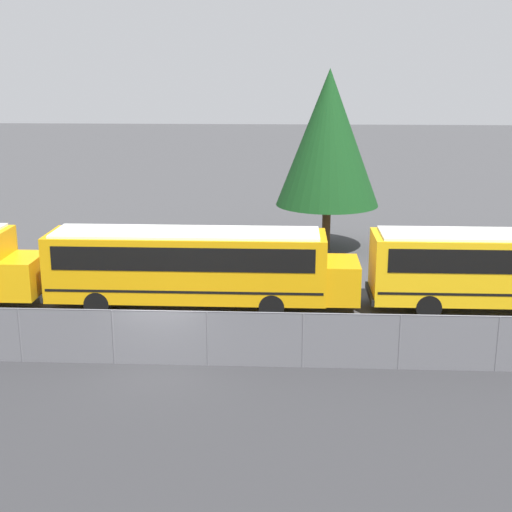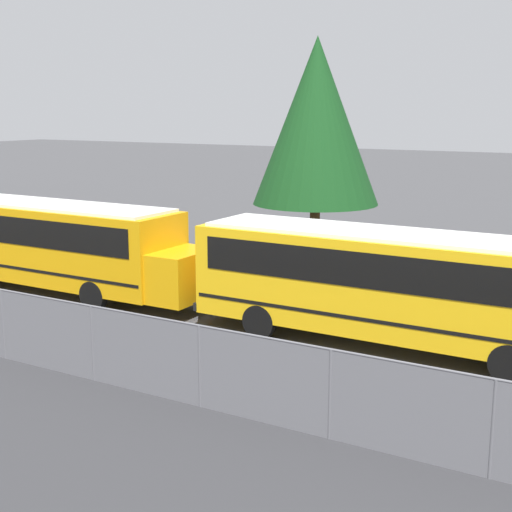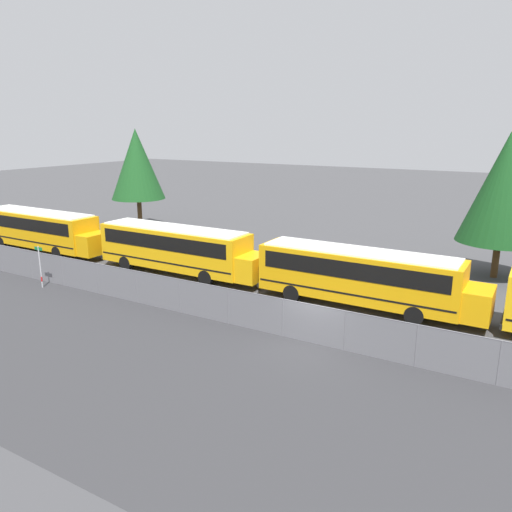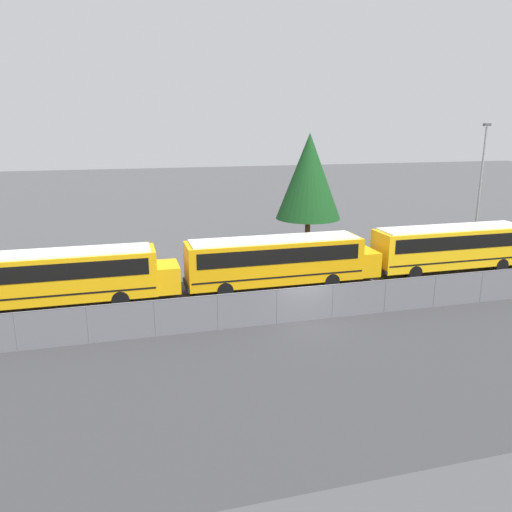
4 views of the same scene
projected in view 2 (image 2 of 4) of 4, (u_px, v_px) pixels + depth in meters
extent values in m
cylinder|color=slate|center=(3.00, 324.00, 18.51)|extent=(0.07, 0.07, 1.86)
cylinder|color=slate|center=(93.00, 344.00, 16.98)|extent=(0.07, 0.07, 1.86)
cylinder|color=slate|center=(200.00, 367.00, 15.46)|extent=(0.07, 0.07, 1.86)
cylinder|color=slate|center=(330.00, 395.00, 13.94)|extent=(0.07, 0.07, 1.86)
cylinder|color=slate|center=(493.00, 430.00, 12.42)|extent=(0.07, 0.07, 1.86)
cube|color=orange|center=(42.00, 241.00, 25.41)|extent=(11.04, 2.53, 2.60)
cube|color=black|center=(41.00, 225.00, 25.29)|extent=(10.16, 2.57, 0.94)
cube|color=black|center=(43.00, 261.00, 25.56)|extent=(10.82, 2.56, 0.10)
cube|color=orange|center=(183.00, 275.00, 22.47)|extent=(1.32, 2.32, 1.56)
cube|color=silver|center=(40.00, 204.00, 25.14)|extent=(10.49, 2.27, 0.10)
cylinder|color=black|center=(139.00, 281.00, 24.96)|extent=(0.99, 0.28, 0.99)
cylinder|color=black|center=(93.00, 296.00, 23.02)|extent=(0.99, 0.28, 0.99)
cylinder|color=black|center=(4.00, 261.00, 28.32)|extent=(0.99, 0.28, 0.99)
cube|color=yellow|center=(390.00, 283.00, 19.27)|extent=(11.04, 2.53, 2.60)
cube|color=black|center=(391.00, 263.00, 19.15)|extent=(10.16, 2.57, 0.94)
cube|color=black|center=(389.00, 309.00, 19.41)|extent=(10.82, 2.56, 0.10)
cube|color=black|center=(218.00, 298.00, 22.24)|extent=(0.12, 2.53, 0.24)
cube|color=silver|center=(392.00, 234.00, 18.99)|extent=(10.49, 2.27, 0.10)
cylinder|color=black|center=(510.00, 364.00, 16.88)|extent=(0.99, 0.28, 0.99)
cylinder|color=black|center=(296.00, 303.00, 22.18)|extent=(0.99, 0.28, 0.99)
cylinder|color=black|center=(259.00, 322.00, 20.24)|extent=(0.99, 0.28, 0.99)
cylinder|color=#51381E|center=(315.00, 231.00, 30.99)|extent=(0.44, 0.44, 2.41)
cone|color=#144219|center=(316.00, 121.00, 30.04)|extent=(5.38, 5.38, 7.00)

